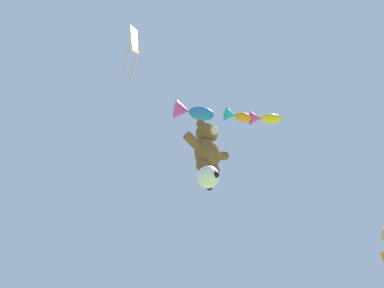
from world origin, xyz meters
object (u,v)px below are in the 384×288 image
Objects in this scene: fish_kite_tangerine at (237,116)px; teddy_bear_kite at (207,147)px; soccer_ball_kite at (208,177)px; diamond_kite at (134,43)px; fish_kite_goldfin at (264,118)px; fish_kite_cobalt at (192,112)px.

teddy_bear_kite is at bearing -176.43° from fish_kite_tangerine.
teddy_bear_kite reaches higher than soccer_ball_kite.
teddy_bear_kite is 1.50× the size of fish_kite_tangerine.
teddy_bear_kite is 4.34m from fish_kite_tangerine.
fish_kite_tangerine is 0.50× the size of diamond_kite.
teddy_bear_kite is 2.70× the size of soccer_ball_kite.
fish_kite_tangerine reaches higher than soccer_ball_kite.
diamond_kite is (-7.74, 1.63, 1.19)m from fish_kite_goldfin.
fish_kite_tangerine is 1.64m from fish_kite_goldfin.
diamond_kite is (-6.31, 0.84, 1.34)m from fish_kite_tangerine.
teddy_bear_kite is at bearing -108.83° from fish_kite_cobalt.
diamond_kite reaches higher than fish_kite_goldfin.
diamond_kite is at bearing 164.49° from teddy_bear_kite.
fish_kite_goldfin is (1.42, -0.80, 0.15)m from fish_kite_tangerine.
fish_kite_goldfin is 0.54× the size of diamond_kite.
soccer_ball_kite is at bearing -20.97° from diamond_kite.
fish_kite_cobalt reaches higher than teddy_bear_kite.
fish_kite_tangerine is (2.99, 0.44, 4.99)m from soccer_ball_kite.
fish_kite_cobalt is at bearing 148.39° from fish_kite_tangerine.
fish_kite_cobalt is 0.69× the size of diamond_kite.
teddy_bear_kite is at bearing 42.63° from soccer_ball_kite.
soccer_ball_kite is 7.26m from diamond_kite.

